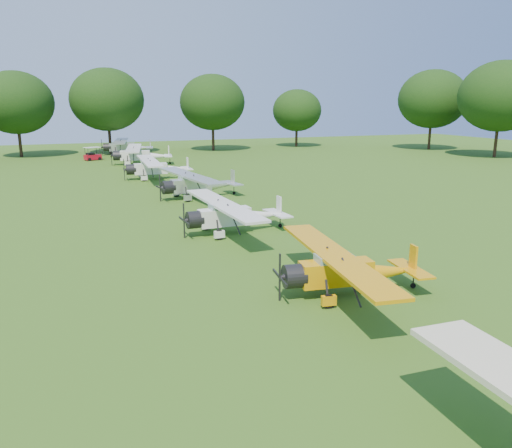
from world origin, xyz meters
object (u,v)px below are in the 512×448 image
(aircraft_2, at_px, (347,268))
(aircraft_6, at_px, (140,154))
(aircraft_7, at_px, (126,146))
(aircraft_5, at_px, (156,167))
(golf_cart, at_px, (92,156))
(aircraft_3, at_px, (232,213))
(aircraft_4, at_px, (197,183))

(aircraft_2, distance_m, aircraft_6, 48.10)
(aircraft_7, bearing_deg, aircraft_6, -79.72)
(aircraft_5, xyz_separation_m, golf_cart, (-5.17, 20.40, -0.68))
(aircraft_7, bearing_deg, aircraft_3, -80.04)
(aircraft_4, relative_size, aircraft_5, 1.00)
(aircraft_3, distance_m, aircraft_5, 23.79)
(aircraft_6, bearing_deg, golf_cart, 135.56)
(golf_cart, bearing_deg, aircraft_4, -98.87)
(aircraft_3, distance_m, aircraft_7, 49.93)
(aircraft_4, xyz_separation_m, aircraft_6, (-1.12, 24.85, 0.13))
(aircraft_4, bearing_deg, aircraft_7, 83.85)
(aircraft_4, relative_size, aircraft_7, 0.91)
(aircraft_2, height_order, aircraft_4, aircraft_4)
(aircraft_4, bearing_deg, golf_cart, 93.32)
(aircraft_2, bearing_deg, aircraft_4, 98.46)
(aircraft_5, bearing_deg, aircraft_6, 91.50)
(aircraft_2, xyz_separation_m, golf_cart, (-6.89, 55.48, -0.55))
(aircraft_3, xyz_separation_m, aircraft_6, (-0.26, 36.79, 0.19))
(aircraft_3, relative_size, aircraft_4, 0.95)
(aircraft_4, height_order, golf_cart, aircraft_4)
(aircraft_2, relative_size, golf_cart, 4.20)
(aircraft_3, height_order, golf_cart, aircraft_3)
(aircraft_3, distance_m, aircraft_6, 36.79)
(aircraft_3, relative_size, golf_cart, 4.41)
(aircraft_2, height_order, golf_cart, aircraft_2)
(aircraft_6, bearing_deg, aircraft_5, -81.64)
(aircraft_3, distance_m, golf_cart, 44.55)
(aircraft_6, bearing_deg, aircraft_3, -80.19)
(aircraft_6, height_order, aircraft_7, aircraft_6)
(aircraft_7, xyz_separation_m, golf_cart, (-5.22, -5.74, -0.80))
(aircraft_6, bearing_deg, aircraft_7, 100.24)
(aircraft_4, bearing_deg, aircraft_6, 84.45)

